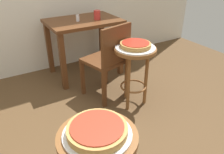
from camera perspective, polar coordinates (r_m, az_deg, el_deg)
ground_plane at (r=2.04m, az=-11.12°, el=-17.23°), size 6.00×6.00×0.00m
serving_plate_foreground at (r=1.17m, az=-3.74°, el=-14.23°), size 0.35×0.35×0.01m
pizza_foreground at (r=1.15m, az=-3.79°, el=-13.19°), size 0.31×0.31×0.05m
stool_middle at (r=2.28m, az=5.74°, el=3.63°), size 0.42×0.42×0.65m
serving_plate_middle at (r=2.22m, az=5.94°, el=7.47°), size 0.40×0.40×0.01m
pizza_middle at (r=2.21m, az=5.98°, el=8.16°), size 0.30×0.30×0.05m
dining_table at (r=2.95m, az=-7.22°, el=11.71°), size 0.90×0.63×0.74m
cup_near_edge at (r=2.89m, az=-3.79°, el=15.44°), size 0.08×0.08×0.11m
condiment_shaker at (r=2.84m, az=-8.68°, el=14.57°), size 0.04×0.04×0.08m
wooden_chair at (r=2.41m, az=-0.85°, el=4.60°), size 0.49×0.49×0.85m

